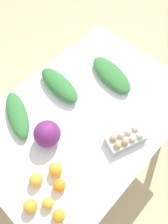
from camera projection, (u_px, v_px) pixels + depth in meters
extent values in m
plane|color=#C6B289|center=(84.00, 151.00, 2.16)|extent=(8.00, 8.00, 0.00)
cube|color=silver|center=(84.00, 114.00, 1.51)|extent=(1.50, 1.04, 0.03)
cylinder|color=olive|center=(97.00, 63.00, 2.25)|extent=(0.06, 0.06, 0.73)
sphere|color=#6B2366|center=(47.00, 134.00, 1.33)|extent=(0.17, 0.17, 0.17)
cube|color=#B7B7B2|center=(126.00, 139.00, 1.38)|extent=(0.27, 0.20, 0.06)
sphere|color=tan|center=(118.00, 145.00, 1.31)|extent=(0.04, 0.04, 0.04)
sphere|color=tan|center=(125.00, 142.00, 1.32)|extent=(0.04, 0.04, 0.04)
sphere|color=white|center=(133.00, 138.00, 1.33)|extent=(0.04, 0.04, 0.04)
sphere|color=white|center=(140.00, 135.00, 1.34)|extent=(0.04, 0.04, 0.04)
sphere|color=tan|center=(113.00, 138.00, 1.34)|extent=(0.04, 0.04, 0.04)
sphere|color=white|center=(121.00, 134.00, 1.35)|extent=(0.04, 0.04, 0.04)
sphere|color=white|center=(128.00, 131.00, 1.36)|extent=(0.04, 0.04, 0.04)
sphere|color=white|center=(136.00, 128.00, 1.37)|extent=(0.04, 0.04, 0.04)
ellipsoid|color=#337538|center=(59.00, 85.00, 1.56)|extent=(0.19, 0.39, 0.09)
ellipsoid|color=#337538|center=(111.00, 74.00, 1.62)|extent=(0.25, 0.42, 0.08)
ellipsoid|color=#337538|center=(17.00, 115.00, 1.46)|extent=(0.27, 0.40, 0.07)
sphere|color=orange|center=(30.00, 206.00, 1.17)|extent=(0.08, 0.08, 0.08)
sphere|color=#F9A833|center=(36.00, 180.00, 1.24)|extent=(0.08, 0.08, 0.08)
sphere|color=orange|center=(59.00, 216.00, 1.16)|extent=(0.07, 0.07, 0.07)
sphere|color=#F9A833|center=(48.00, 203.00, 1.19)|extent=(0.07, 0.07, 0.07)
sphere|color=orange|center=(59.00, 185.00, 1.23)|extent=(0.07, 0.07, 0.07)
sphere|color=orange|center=(56.00, 170.00, 1.27)|extent=(0.08, 0.08, 0.08)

